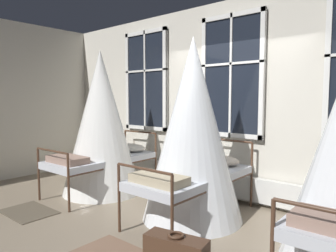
{
  "coord_description": "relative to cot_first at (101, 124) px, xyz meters",
  "views": [
    {
      "loc": [
        2.47,
        -3.16,
        1.62
      ],
      "look_at": [
        -0.39,
        0.16,
        1.24
      ],
      "focal_mm": 33.34,
      "sensor_mm": 36.0,
      "label": 1
    }
  ],
  "objects": [
    {
      "name": "rug_first",
      "position": [
        -0.0,
        -1.32,
        -1.19
      ],
      "size": [
        0.81,
        0.57,
        0.01
      ],
      "primitive_type": "cube",
      "rotation": [
        0.0,
        0.0,
        0.02
      ],
      "color": "brown",
      "rests_on": "ground"
    },
    {
      "name": "cot_second",
      "position": [
        1.91,
        0.05,
        -0.01
      ],
      "size": [
        1.35,
        1.92,
        2.44
      ],
      "rotation": [
        0.0,
        0.0,
        1.58
      ],
      "color": "#4C3323",
      "rests_on": "ground"
    },
    {
      "name": "back_wall_with_windows",
      "position": [
        1.89,
        1.19,
        0.39
      ],
      "size": [
        8.16,
        0.1,
        3.18
      ],
      "primitive_type": "cube",
      "color": "beige",
      "rests_on": "ground"
    },
    {
      "name": "window_bank",
      "position": [
        1.89,
        1.07,
        0.02
      ],
      "size": [
        4.88,
        0.1,
        2.87
      ],
      "color": "black",
      "rests_on": "ground"
    },
    {
      "name": "cot_first",
      "position": [
        0.0,
        0.0,
        0.0
      ],
      "size": [
        1.35,
        1.94,
        2.46
      ],
      "rotation": [
        0.0,
        0.0,
        1.6
      ],
      "color": "#4C3323",
      "rests_on": "ground"
    },
    {
      "name": "ground",
      "position": [
        1.89,
        -0.15,
        -1.2
      ],
      "size": [
        16.49,
        16.49,
        0.0
      ],
      "primitive_type": "plane",
      "color": "gray"
    }
  ]
}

